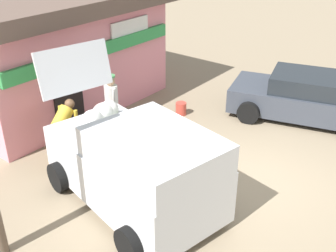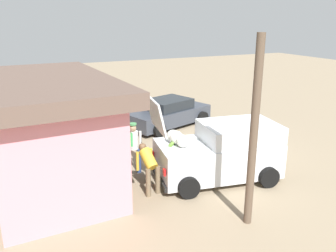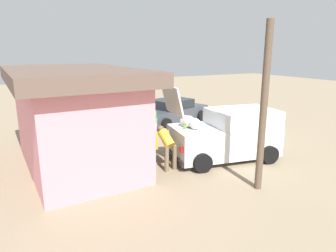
# 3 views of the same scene
# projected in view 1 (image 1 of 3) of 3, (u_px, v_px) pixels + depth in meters

# --- Properties ---
(ground_plane) EXTENTS (60.00, 60.00, 0.00)m
(ground_plane) POSITION_uv_depth(u_px,v_px,m) (251.00, 180.00, 9.13)
(ground_plane) COLOR gray
(storefront_bar) EXTENTS (6.95, 4.23, 3.36)m
(storefront_bar) POSITION_uv_depth(u_px,v_px,m) (59.00, 50.00, 11.88)
(storefront_bar) COLOR pink
(storefront_bar) RESTS_ON ground_plane
(delivery_van) EXTENTS (2.75, 4.33, 2.81)m
(delivery_van) POSITION_uv_depth(u_px,v_px,m) (136.00, 165.00, 8.00)
(delivery_van) COLOR silver
(delivery_van) RESTS_ON ground_plane
(parked_sedan) EXTENTS (3.14, 4.56, 1.32)m
(parked_sedan) POSITION_uv_depth(u_px,v_px,m) (306.00, 98.00, 11.64)
(parked_sedan) COLOR #383D47
(parked_sedan) RESTS_ON ground_plane
(vendor_standing) EXTENTS (0.44, 0.53, 1.74)m
(vendor_standing) POSITION_uv_depth(u_px,v_px,m) (112.00, 102.00, 10.42)
(vendor_standing) COLOR navy
(vendor_standing) RESTS_ON ground_plane
(customer_bending) EXTENTS (0.80, 0.61, 1.46)m
(customer_bending) POSITION_uv_depth(u_px,v_px,m) (62.00, 126.00, 9.48)
(customer_bending) COLOR #726047
(customer_bending) RESTS_ON ground_plane
(unloaded_banana_pile) EXTENTS (0.80, 0.78, 0.38)m
(unloaded_banana_pile) POSITION_uv_depth(u_px,v_px,m) (62.00, 135.00, 10.62)
(unloaded_banana_pile) COLOR silver
(unloaded_banana_pile) RESTS_ON ground_plane
(paint_bucket) EXTENTS (0.31, 0.31, 0.38)m
(paint_bucket) POSITION_uv_depth(u_px,v_px,m) (181.00, 109.00, 12.01)
(paint_bucket) COLOR #BF3F33
(paint_bucket) RESTS_ON ground_plane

